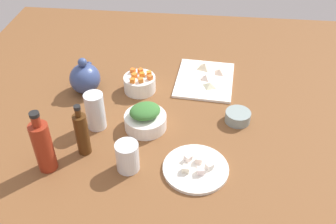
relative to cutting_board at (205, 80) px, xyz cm
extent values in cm
cube|color=brown|center=(-29.26, 12.73, -2.00)|extent=(190.00, 190.00, 3.00)
cube|color=white|center=(0.00, 0.00, 0.00)|extent=(30.88, 25.91, 1.00)
cylinder|color=white|center=(-52.03, 1.20, 0.10)|extent=(21.61, 21.61, 1.20)
cylinder|color=white|center=(-32.73, 20.65, 2.19)|extent=(15.43, 15.43, 5.38)
cylinder|color=white|center=(-9.89, 26.59, 2.74)|extent=(13.07, 13.07, 6.47)
cylinder|color=gray|center=(-25.62, -13.14, 1.57)|extent=(9.45, 9.45, 4.15)
ellipsoid|color=#36487D|center=(-12.63, 48.57, 5.59)|extent=(13.21, 12.38, 12.17)
sphere|color=#384C82|center=(-12.63, 48.57, 13.15)|extent=(3.70, 3.70, 3.70)
cylinder|color=#36487D|center=(-7.02, 48.57, 7.11)|extent=(5.38, 2.00, 3.93)
cylinder|color=#4A290F|center=(-47.67, 39.38, 7.39)|extent=(4.45, 4.45, 15.79)
cylinder|color=#4A290F|center=(-47.67, 39.38, 16.74)|extent=(2.00, 2.00, 2.91)
cylinder|color=black|center=(-47.67, 39.38, 18.80)|extent=(2.22, 2.22, 1.20)
cylinder|color=maroon|center=(-55.98, 49.33, 8.53)|extent=(6.08, 6.08, 18.05)
cylinder|color=maroon|center=(-55.98, 49.33, 19.43)|extent=(2.74, 2.74, 3.75)
cylinder|color=black|center=(-55.98, 49.33, 21.90)|extent=(3.04, 3.04, 1.20)
cylinder|color=white|center=(-53.48, 23.20, 4.67)|extent=(7.59, 7.59, 10.34)
cylinder|color=white|center=(-34.14, 38.54, 6.66)|extent=(6.96, 6.96, 14.32)
cube|color=orange|center=(-10.90, 22.00, 6.87)|extent=(2.51, 2.51, 1.80)
cube|color=orange|center=(-6.78, 29.79, 6.87)|extent=(2.28, 2.28, 1.80)
cube|color=orange|center=(-8.04, 22.81, 6.87)|extent=(2.32, 2.32, 1.80)
cube|color=orange|center=(-6.47, 26.65, 6.87)|extent=(2.54, 2.54, 1.80)
cube|color=orange|center=(-13.22, 25.40, 6.87)|extent=(2.35, 2.35, 1.80)
cube|color=orange|center=(-10.23, 28.59, 6.87)|extent=(2.52, 2.52, 1.80)
cube|color=orange|center=(-13.89, 28.62, 6.87)|extent=(1.88, 1.88, 1.80)
cube|color=orange|center=(-9.20, 25.55, 6.87)|extent=(2.43, 2.43, 1.80)
ellipsoid|color=#3A7533|center=(-32.73, 20.65, 7.05)|extent=(14.31, 14.80, 4.33)
cube|color=white|center=(-49.09, 3.92, 1.80)|extent=(3.10, 3.10, 2.20)
cube|color=#F4DFCF|center=(-49.64, 0.24, 1.80)|extent=(2.56, 2.56, 2.20)
cube|color=white|center=(-54.42, -0.41, 1.80)|extent=(2.56, 2.56, 2.20)
cube|color=white|center=(-54.11, 4.26, 1.80)|extent=(2.34, 2.34, 2.20)
cube|color=white|center=(-52.10, -3.10, 1.80)|extent=(3.09, 3.09, 2.20)
pyramid|color=beige|center=(8.43, 0.46, 1.79)|extent=(7.07, 7.30, 2.59)
pyramid|color=beige|center=(-0.16, -0.43, 1.54)|extent=(5.27, 5.45, 2.07)
pyramid|color=beige|center=(4.86, -6.15, 1.62)|extent=(5.57, 5.56, 2.25)
pyramid|color=beige|center=(-5.72, -2.25, 1.53)|extent=(6.06, 6.14, 2.07)
camera|label=1|loc=(-137.81, 0.97, 92.94)|focal=40.92mm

